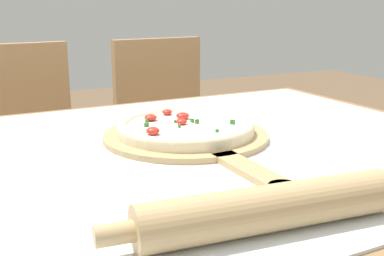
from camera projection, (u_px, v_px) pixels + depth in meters
dining_table at (216, 197)px, 1.02m from camera, size 1.15×1.00×0.75m
towel_cloth at (217, 145)px, 0.99m from camera, size 1.07×0.92×0.00m
pizza_peel at (190, 138)px, 1.01m from camera, size 0.35×0.54×0.01m
pizza at (185, 127)px, 1.02m from camera, size 0.29×0.29×0.03m
rolling_pin at (269, 208)px, 0.61m from camera, size 0.44×0.10×0.06m
chair_left at (28, 154)px, 1.69m from camera, size 0.43×0.43×0.90m
chair_right at (169, 135)px, 1.93m from camera, size 0.42×0.42×0.90m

